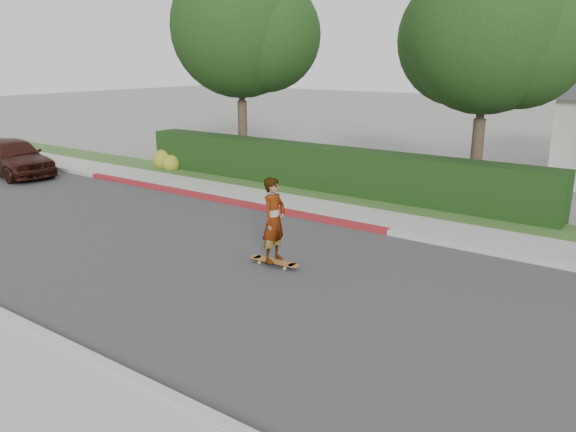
% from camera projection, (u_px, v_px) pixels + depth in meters
% --- Properties ---
extents(ground, '(120.00, 120.00, 0.00)m').
position_uv_depth(ground, '(255.00, 275.00, 11.48)').
color(ground, slate).
rests_on(ground, ground).
extents(road, '(60.00, 8.00, 0.01)m').
position_uv_depth(road, '(255.00, 275.00, 11.48)').
color(road, '#2D2D30').
rests_on(road, ground).
extents(curb_near, '(60.00, 0.20, 0.15)m').
position_uv_depth(curb_near, '(79.00, 355.00, 8.26)').
color(curb_near, '#9E9E99').
rests_on(curb_near, ground).
extents(sidewalk_near, '(60.00, 1.60, 0.12)m').
position_uv_depth(sidewalk_near, '(21.00, 383.00, 7.56)').
color(sidewalk_near, gray).
rests_on(sidewalk_near, ground).
extents(curb_far, '(60.00, 0.20, 0.15)m').
position_uv_depth(curb_far, '(354.00, 225.00, 14.66)').
color(curb_far, '#9E9E99').
rests_on(curb_far, ground).
extents(curb_red_section, '(12.00, 0.21, 0.15)m').
position_uv_depth(curb_red_section, '(213.00, 198.00, 17.48)').
color(curb_red_section, maroon).
rests_on(curb_red_section, ground).
extents(sidewalk_far, '(60.00, 1.60, 0.12)m').
position_uv_depth(sidewalk_far, '(370.00, 218.00, 15.36)').
color(sidewalk_far, gray).
rests_on(sidewalk_far, ground).
extents(planting_strip, '(60.00, 1.60, 0.10)m').
position_uv_depth(planting_strip, '(396.00, 206.00, 16.61)').
color(planting_strip, '#2D4C1E').
rests_on(planting_strip, ground).
extents(hedge, '(15.00, 1.00, 1.50)m').
position_uv_depth(hedge, '(322.00, 169.00, 18.58)').
color(hedge, black).
rests_on(hedge, ground).
extents(flowering_shrub, '(1.40, 1.00, 0.90)m').
position_uv_depth(flowering_shrub, '(166.00, 161.00, 22.29)').
color(flowering_shrub, '#2D4C19').
rests_on(flowering_shrub, ground).
extents(tree_left, '(5.99, 5.21, 8.00)m').
position_uv_depth(tree_left, '(243.00, 31.00, 21.06)').
color(tree_left, '#33261C').
rests_on(tree_left, ground).
extents(tree_center, '(5.66, 4.84, 7.44)m').
position_uv_depth(tree_center, '(489.00, 36.00, 16.48)').
color(tree_center, '#33261C').
rests_on(tree_center, ground).
extents(skateboard, '(1.23, 0.31, 0.11)m').
position_uv_depth(skateboard, '(274.00, 261.00, 11.96)').
color(skateboard, '#B09330').
rests_on(skateboard, ground).
extents(skateboarder, '(0.47, 0.68, 1.81)m').
position_uv_depth(skateboarder, '(274.00, 220.00, 11.71)').
color(skateboarder, white).
rests_on(skateboarder, skateboard).
extents(car_maroon, '(4.40, 2.22, 1.44)m').
position_uv_depth(car_maroon, '(14.00, 157.00, 21.03)').
color(car_maroon, black).
rests_on(car_maroon, ground).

